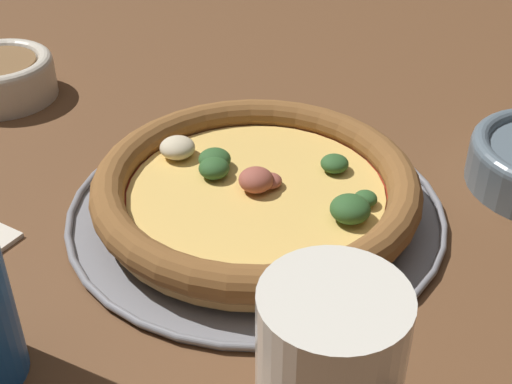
# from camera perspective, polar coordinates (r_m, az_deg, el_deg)

# --- Properties ---
(ground_plane) EXTENTS (3.00, 3.00, 0.00)m
(ground_plane) POSITION_cam_1_polar(r_m,az_deg,el_deg) (0.60, -0.00, -1.79)
(ground_plane) COLOR brown
(pizza_tray) EXTENTS (0.31, 0.31, 0.01)m
(pizza_tray) POSITION_cam_1_polar(r_m,az_deg,el_deg) (0.59, -0.00, -1.47)
(pizza_tray) COLOR gray
(pizza_tray) RESTS_ON ground_plane
(pizza) EXTENTS (0.27, 0.27, 0.04)m
(pizza) POSITION_cam_1_polar(r_m,az_deg,el_deg) (0.58, 0.00, 0.25)
(pizza) COLOR tan
(pizza) RESTS_ON pizza_tray
(bowl_far) EXTENTS (0.11, 0.11, 0.05)m
(bowl_far) POSITION_cam_1_polar(r_m,az_deg,el_deg) (0.81, -19.75, 8.77)
(bowl_far) COLOR beige
(bowl_far) RESTS_ON ground_plane
(drinking_cup) EXTENTS (0.08, 0.08, 0.12)m
(drinking_cup) POSITION_cam_1_polar(r_m,az_deg,el_deg) (0.39, 5.83, -14.65)
(drinking_cup) COLOR silver
(drinking_cup) RESTS_ON ground_plane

